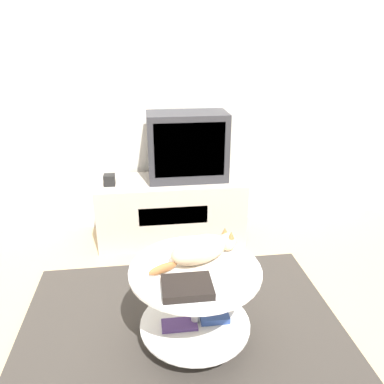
# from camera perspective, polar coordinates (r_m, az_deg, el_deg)

# --- Properties ---
(ground_plane) EXTENTS (12.00, 12.00, 0.00)m
(ground_plane) POSITION_cam_1_polar(r_m,az_deg,el_deg) (2.31, -1.33, -21.45)
(ground_plane) COLOR tan
(wall_back) EXTENTS (8.00, 0.05, 2.60)m
(wall_back) POSITION_cam_1_polar(r_m,az_deg,el_deg) (3.19, -4.59, 16.92)
(wall_back) COLOR silver
(wall_back) RESTS_ON ground_plane
(rug) EXTENTS (1.89, 1.55, 0.02)m
(rug) POSITION_cam_1_polar(r_m,az_deg,el_deg) (2.30, -1.34, -21.27)
(rug) COLOR #3D3833
(rug) RESTS_ON ground_plane
(tv_stand) EXTENTS (1.20, 0.47, 0.53)m
(tv_stand) POSITION_cam_1_polar(r_m,az_deg,el_deg) (3.16, -3.18, -2.69)
(tv_stand) COLOR beige
(tv_stand) RESTS_ON ground_plane
(tv) EXTENTS (0.63, 0.33, 0.54)m
(tv) POSITION_cam_1_polar(r_m,az_deg,el_deg) (3.01, -0.72, 6.96)
(tv) COLOR #333338
(tv) RESTS_ON tv_stand
(speaker) EXTENTS (0.09, 0.09, 0.09)m
(speaker) POSITION_cam_1_polar(r_m,az_deg,el_deg) (3.00, -12.47, 1.81)
(speaker) COLOR black
(speaker) RESTS_ON tv_stand
(coffee_table) EXTENTS (0.69, 0.69, 0.48)m
(coffee_table) POSITION_cam_1_polar(r_m,az_deg,el_deg) (2.08, 0.60, -15.64)
(coffee_table) COLOR #B2B2B7
(coffee_table) RESTS_ON rug
(dvd_box) EXTENTS (0.24, 0.19, 0.04)m
(dvd_box) POSITION_cam_1_polar(r_m,az_deg,el_deg) (1.82, -0.87, -14.28)
(dvd_box) COLOR black
(dvd_box) RESTS_ON coffee_table
(cat) EXTENTS (0.51, 0.31, 0.13)m
(cat) POSITION_cam_1_polar(r_m,az_deg,el_deg) (2.02, 1.49, -8.65)
(cat) COLOR beige
(cat) RESTS_ON coffee_table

